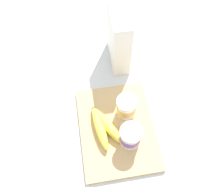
# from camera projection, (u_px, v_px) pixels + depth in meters

# --- Properties ---
(ground_plane) EXTENTS (2.40, 2.40, 0.00)m
(ground_plane) POSITION_uv_depth(u_px,v_px,m) (117.00, 129.00, 0.90)
(ground_plane) COLOR silver
(cutting_board) EXTENTS (0.34, 0.26, 0.02)m
(cutting_board) POSITION_uv_depth(u_px,v_px,m) (117.00, 129.00, 0.90)
(cutting_board) COLOR tan
(cutting_board) RESTS_ON ground_plane
(cereal_box) EXTENTS (0.18, 0.07, 0.25)m
(cereal_box) POSITION_uv_depth(u_px,v_px,m) (119.00, 37.00, 0.96)
(cereal_box) COLOR white
(cereal_box) RESTS_ON ground_plane
(yogurt_cup_front) EXTENTS (0.07, 0.07, 0.08)m
(yogurt_cup_front) POSITION_uv_depth(u_px,v_px,m) (126.00, 107.00, 0.88)
(yogurt_cup_front) COLOR white
(yogurt_cup_front) RESTS_ON cutting_board
(yogurt_cup_back) EXTENTS (0.07, 0.07, 0.08)m
(yogurt_cup_back) POSITION_uv_depth(u_px,v_px,m) (130.00, 136.00, 0.83)
(yogurt_cup_back) COLOR white
(yogurt_cup_back) RESTS_ON cutting_board
(banana_bunch) EXTENTS (0.17, 0.11, 0.04)m
(banana_bunch) POSITION_uv_depth(u_px,v_px,m) (104.00, 127.00, 0.87)
(banana_bunch) COLOR yellow
(banana_bunch) RESTS_ON cutting_board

